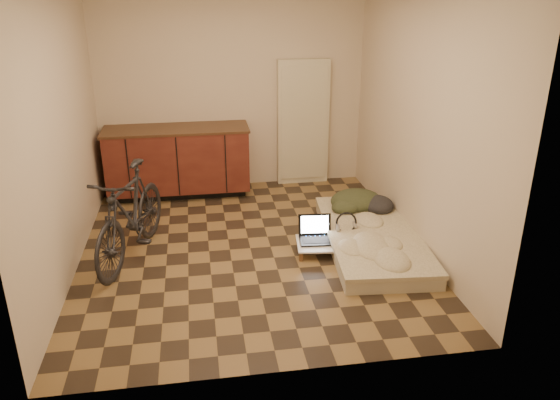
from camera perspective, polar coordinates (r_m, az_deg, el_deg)
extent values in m
cube|color=brown|center=(5.86, -3.12, -5.05)|extent=(3.50, 4.00, 0.00)
cube|color=beige|center=(7.33, -5.05, 11.29)|extent=(3.50, 0.00, 2.60)
cube|color=beige|center=(3.50, -0.04, -0.94)|extent=(3.50, 0.00, 2.60)
cube|color=beige|center=(5.51, -21.94, 6.09)|extent=(0.00, 4.00, 2.60)
cube|color=beige|center=(5.82, 14.17, 7.83)|extent=(0.00, 4.00, 2.60)
cube|color=black|center=(7.41, -10.36, 1.05)|extent=(1.70, 0.48, 0.10)
cube|color=#491A14|center=(7.23, -10.60, 4.19)|extent=(1.80, 0.60, 0.78)
cube|color=#442A19|center=(7.11, -10.83, 7.29)|extent=(1.84, 0.62, 0.03)
cube|color=beige|center=(7.50, 2.43, 8.07)|extent=(0.70, 0.10, 1.70)
imported|color=black|center=(5.64, -15.43, -1.01)|extent=(0.97, 1.72, 1.07)
cube|color=beige|center=(5.97, 9.55, -4.13)|extent=(1.10, 2.04, 0.12)
cube|color=beige|center=(5.93, 9.60, -3.39)|extent=(1.12, 2.06, 0.05)
cube|color=brown|center=(5.58, 2.22, -5.94)|extent=(0.04, 0.04, 0.09)
cube|color=brown|center=(5.91, 1.94, -4.27)|extent=(0.04, 0.04, 0.09)
cube|color=brown|center=(5.66, 8.29, -5.76)|extent=(0.04, 0.04, 0.09)
cube|color=brown|center=(5.98, 7.67, -4.13)|extent=(0.04, 0.04, 0.09)
cube|color=silver|center=(5.75, 5.06, -4.52)|extent=(0.70, 0.50, 0.02)
cube|color=black|center=(5.75, 3.82, -4.26)|extent=(0.37, 0.28, 0.02)
cube|color=black|center=(5.84, 3.64, -2.55)|extent=(0.35, 0.10, 0.22)
cube|color=white|center=(5.84, 3.64, -2.55)|extent=(0.30, 0.07, 0.18)
ellipsoid|color=silver|center=(5.73, 7.62, -4.45)|extent=(0.07, 0.10, 0.03)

